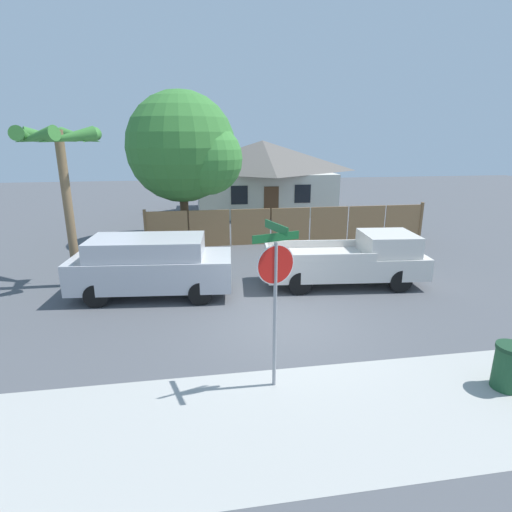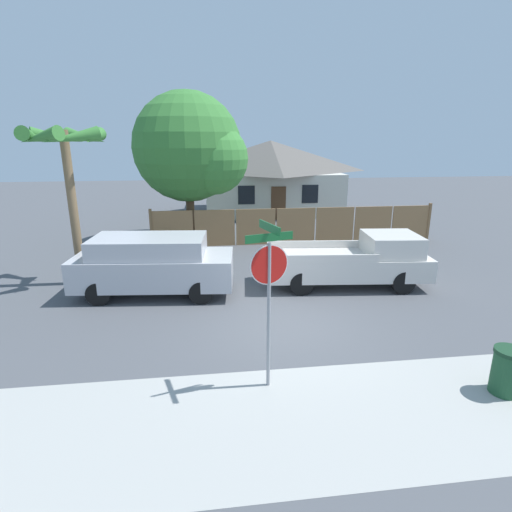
{
  "view_description": "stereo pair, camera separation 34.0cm",
  "coord_description": "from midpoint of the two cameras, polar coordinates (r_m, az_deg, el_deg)",
  "views": [
    {
      "loc": [
        -2.25,
        -9.31,
        4.72
      ],
      "look_at": [
        -0.58,
        1.18,
        1.6
      ],
      "focal_mm": 28.0,
      "sensor_mm": 36.0,
      "label": 1
    },
    {
      "loc": [
        -1.91,
        -9.36,
        4.72
      ],
      "look_at": [
        -0.58,
        1.18,
        1.6
      ],
      "focal_mm": 28.0,
      "sensor_mm": 36.0,
      "label": 2
    }
  ],
  "objects": [
    {
      "name": "stop_sign",
      "position": [
        7.36,
        3.2,
        -3.33
      ],
      "size": [
        0.91,
        0.82,
        3.29
      ],
      "rotation": [
        0.0,
        0.0,
        0.29
      ],
      "color": "gray",
      "rests_on": "ground"
    },
    {
      "name": "sidewalk_strip",
      "position": [
        7.71,
        10.8,
        -21.68
      ],
      "size": [
        36.0,
        3.2,
        0.01
      ],
      "color": "#A3A39E",
      "rests_on": "ground"
    },
    {
      "name": "trash_bin",
      "position": [
        9.34,
        33.15,
        -13.62
      ],
      "size": [
        0.58,
        0.58,
        0.93
      ],
      "color": "#1E4C2D",
      "rests_on": "ground"
    },
    {
      "name": "orange_pickup",
      "position": [
        13.64,
        14.65,
        -0.69
      ],
      "size": [
        5.37,
        2.34,
        1.75
      ],
      "rotation": [
        0.0,
        0.0,
        -0.1
      ],
      "color": "silver",
      "rests_on": "ground"
    },
    {
      "name": "ground_plane",
      "position": [
        10.67,
        4.86,
        -9.97
      ],
      "size": [
        80.0,
        80.0,
        0.0
      ],
      "primitive_type": "plane",
      "color": "#4C4F54"
    },
    {
      "name": "oak_tree",
      "position": [
        19.13,
        -8.5,
        14.78
      ],
      "size": [
        5.24,
        4.99,
        6.86
      ],
      "color": "brown",
      "rests_on": "ground"
    },
    {
      "name": "wooden_fence",
      "position": [
        18.74,
        6.23,
        4.3
      ],
      "size": [
        13.28,
        0.12,
        1.77
      ],
      "color": "#997047",
      "rests_on": "ground"
    },
    {
      "name": "red_suv",
      "position": [
        12.76,
        -13.71,
        -1.07
      ],
      "size": [
        5.01,
        2.35,
        1.86
      ],
      "rotation": [
        0.0,
        0.0,
        -0.1
      ],
      "color": "#B7B7BC",
      "rests_on": "ground"
    },
    {
      "name": "house",
      "position": [
        27.22,
        2.42,
        11.47
      ],
      "size": [
        9.29,
        6.76,
        4.64
      ],
      "color": "beige",
      "rests_on": "ground"
    },
    {
      "name": "palm_tree",
      "position": [
        14.02,
        -24.91,
        13.45
      ],
      "size": [
        2.53,
        2.73,
        5.1
      ],
      "color": "brown",
      "rests_on": "ground"
    }
  ]
}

